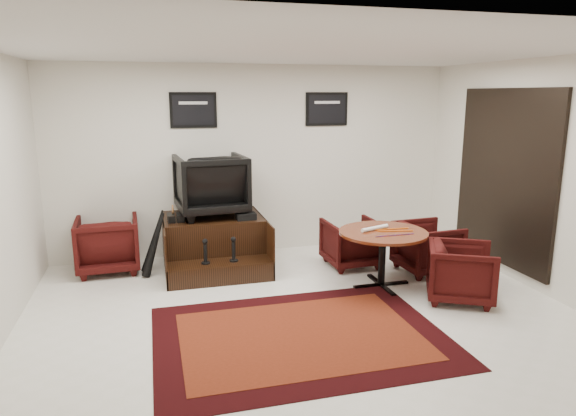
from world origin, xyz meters
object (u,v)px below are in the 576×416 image
object	(u,v)px
shine_podium	(214,244)
armchair_side	(108,242)
shine_chair	(211,182)
meeting_table	(383,238)
table_chair_window	(428,245)
table_chair_corner	(461,270)
table_chair_back	(351,240)

from	to	relation	value
shine_podium	armchair_side	bearing A→B (deg)	172.60
shine_chair	meeting_table	xyz separation A→B (m)	(1.94, -1.46, -0.55)
meeting_table	table_chair_window	xyz separation A→B (m)	(0.83, 0.34, -0.25)
table_chair_window	shine_podium	bearing A→B (deg)	67.61
shine_chair	meeting_table	size ratio (longest dim) A/B	0.87
table_chair_corner	meeting_table	bearing A→B (deg)	74.92
shine_podium	table_chair_window	distance (m)	2.94
shine_podium	shine_chair	bearing A→B (deg)	90.00
meeting_table	table_chair_back	distance (m)	0.89
table_chair_corner	armchair_side	bearing A→B (deg)	89.89
shine_podium	shine_chair	distance (m)	0.87
table_chair_window	table_chair_corner	bearing A→B (deg)	169.19
meeting_table	table_chair_corner	distance (m)	0.99
table_chair_window	table_chair_back	bearing A→B (deg)	57.76
table_chair_corner	shine_podium	bearing A→B (deg)	81.17
meeting_table	table_chair_back	bearing A→B (deg)	94.85
table_chair_back	table_chair_window	xyz separation A→B (m)	(0.91, -0.51, 0.01)
shine_chair	table_chair_corner	distance (m)	3.47
shine_podium	shine_chair	size ratio (longest dim) A/B	1.48
meeting_table	table_chair_corner	size ratio (longest dim) A/B	1.47
shine_podium	shine_chair	world-z (taller)	shine_chair
shine_podium	armchair_side	xyz separation A→B (m)	(-1.42, 0.18, 0.09)
shine_podium	meeting_table	world-z (taller)	meeting_table
shine_chair	table_chair_window	world-z (taller)	shine_chair
table_chair_back	table_chair_corner	bearing A→B (deg)	115.28
meeting_table	table_chair_back	xyz separation A→B (m)	(-0.07, 0.85, -0.26)
shine_chair	armchair_side	bearing A→B (deg)	-6.37
shine_chair	meeting_table	distance (m)	2.49
shine_chair	table_chair_window	xyz separation A→B (m)	(2.78, -1.11, -0.81)
shine_chair	table_chair_back	world-z (taller)	shine_chair
armchair_side	meeting_table	bearing A→B (deg)	153.68
armchair_side	table_chair_back	distance (m)	3.35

